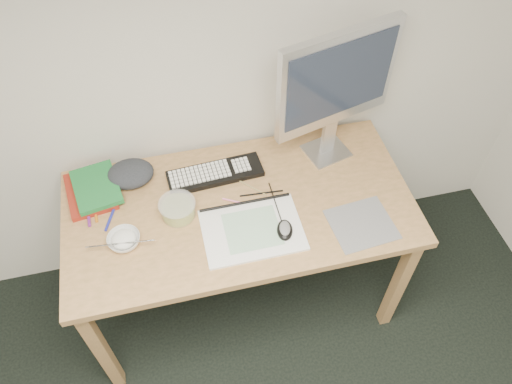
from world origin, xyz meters
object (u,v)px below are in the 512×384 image
rice_bowl (124,240)px  keyboard (215,174)px  sketchpad (252,230)px  desk (240,217)px  monitor (337,83)px

rice_bowl → keyboard: bearing=32.9°
sketchpad → keyboard: keyboard is taller
desk → monitor: 0.66m
desk → sketchpad: sketchpad is taller
rice_bowl → sketchpad: bearing=-6.7°
sketchpad → monitor: size_ratio=0.64×
keyboard → rice_bowl: (-0.39, -0.26, 0.01)m
desk → monitor: (0.43, 0.20, 0.46)m
keyboard → rice_bowl: size_ratio=3.21×
desk → rice_bowl: (-0.46, -0.08, 0.10)m
monitor → rice_bowl: monitor is taller
sketchpad → rice_bowl: bearing=173.2°
desk → monitor: monitor is taller
sketchpad → rice_bowl: rice_bowl is taller
desk → keyboard: size_ratio=3.51×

